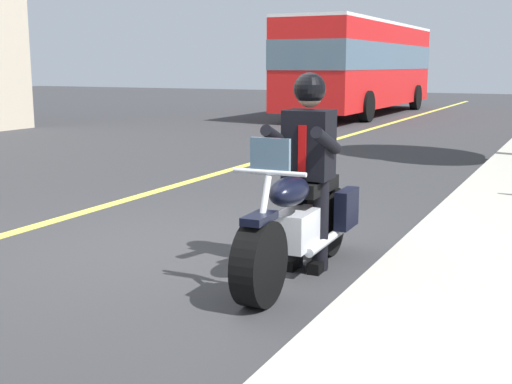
% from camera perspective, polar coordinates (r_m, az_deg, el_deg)
% --- Properties ---
extents(ground_plane, '(80.00, 80.00, 0.00)m').
position_cam_1_polar(ground_plane, '(6.68, -6.69, -5.00)').
color(ground_plane, '#333335').
extents(lane_center_stripe, '(60.00, 0.16, 0.01)m').
position_cam_1_polar(lane_center_stripe, '(7.92, -18.97, -2.99)').
color(lane_center_stripe, '#E5DB4C').
rests_on(lane_center_stripe, ground_plane).
extents(motorcycle_main, '(2.21, 0.62, 1.26)m').
position_cam_1_polar(motorcycle_main, '(5.81, 3.74, -2.73)').
color(motorcycle_main, black).
rests_on(motorcycle_main, ground_plane).
extents(rider_main, '(0.63, 0.56, 1.74)m').
position_cam_1_polar(rider_main, '(5.88, 4.44, 3.21)').
color(rider_main, black).
rests_on(rider_main, ground_plane).
extents(bus_far, '(11.05, 2.70, 3.30)m').
position_cam_1_polar(bus_far, '(25.34, 8.96, 10.75)').
color(bus_far, red).
rests_on(bus_far, ground_plane).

